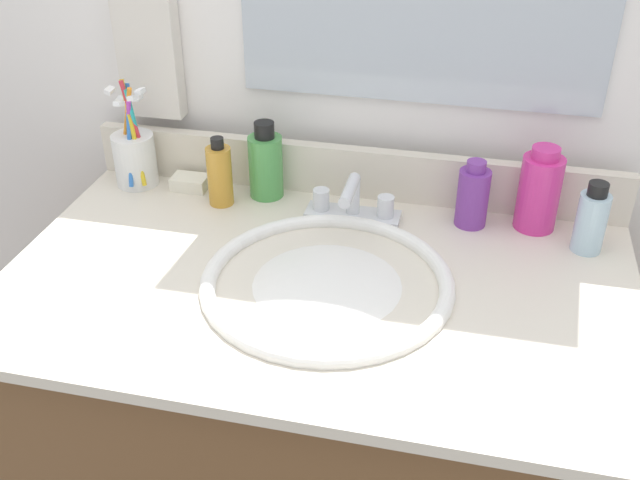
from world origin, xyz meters
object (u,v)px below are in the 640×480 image
bottle_soap_pink (539,191)px  cup_white_ceramic (135,156)px  bottle_toner_green (266,164)px  bottle_cream_purple (473,196)px  faucet (352,206)px  bottle_oil_amber (220,175)px  hand_towel (149,55)px  soap_bar (190,182)px  bottle_gel_clear (591,220)px

bottle_soap_pink → cup_white_ceramic: cup_white_ceramic is taller
bottle_soap_pink → bottle_toner_green: size_ratio=1.03×
bottle_cream_purple → cup_white_ceramic: (-0.60, 0.01, 0.00)m
faucet → bottle_soap_pink: bottle_soap_pink is taller
bottle_oil_amber → bottle_cream_purple: 0.43m
faucet → bottle_cream_purple: bottle_cream_purple is taller
bottle_toner_green → bottle_cream_purple: (0.36, -0.02, -0.01)m
hand_towel → soap_bar: bearing=-39.2°
bottle_oil_amber → soap_bar: bearing=152.4°
bottle_soap_pink → soap_bar: bearing=-179.8°
bottle_oil_amber → bottle_soap_pink: bearing=4.3°
bottle_toner_green → cup_white_ceramic: (-0.24, -0.01, -0.01)m
hand_towel → soap_bar: hand_towel is taller
hand_towel → bottle_toner_green: size_ratio=1.58×
faucet → bottle_soap_pink: size_ratio=1.11×
bottle_soap_pink → cup_white_ceramic: bearing=-179.6°
bottle_cream_purple → hand_towel: bearing=172.2°
faucet → soap_bar: size_ratio=2.50×
bottle_gel_clear → soap_bar: bearing=175.6°
cup_white_ceramic → bottle_oil_amber: bearing=-11.5°
hand_towel → cup_white_ceramic: (-0.02, -0.07, -0.16)m
faucet → bottle_gel_clear: bottle_gel_clear is taller
hand_towel → cup_white_ceramic: bearing=-105.0°
hand_towel → bottle_soap_pink: 0.71m
bottle_gel_clear → bottle_toner_green: bearing=173.6°
hand_towel → soap_bar: 0.23m
faucet → bottle_toner_green: bottle_toner_green is taller
faucet → soap_bar: 0.31m
hand_towel → bottle_oil_amber: hand_towel is taller
bottle_soap_pink → bottle_cream_purple: (-0.10, -0.02, -0.01)m
bottle_soap_pink → bottle_cream_purple: bottle_soap_pink is taller
bottle_soap_pink → soap_bar: bottle_soap_pink is taller
hand_towel → bottle_cream_purple: (0.58, -0.08, -0.17)m
hand_towel → bottle_cream_purple: size_ratio=1.90×
bottle_soap_pink → faucet: bearing=-170.9°
faucet → bottle_oil_amber: bearing=178.2°
bottle_cream_purple → bottle_oil_amber: bearing=-176.6°
faucet → cup_white_ceramic: bearing=174.0°
bottle_toner_green → bottle_soap_pink: bearing=-0.8°
hand_towel → bottle_cream_purple: hand_towel is taller
bottle_soap_pink → bottle_oil_amber: (-0.53, -0.04, -0.01)m
cup_white_ceramic → hand_towel: bearing=75.0°
bottle_gel_clear → soap_bar: 0.69m
bottle_oil_amber → soap_bar: 0.09m
bottle_gel_clear → bottle_oil_amber: (-0.61, 0.01, 0.00)m
faucet → bottle_oil_amber: bottle_oil_amber is taller
bottle_gel_clear → bottle_cream_purple: bottle_gel_clear is taller
faucet → soap_bar: (-0.31, 0.05, -0.02)m
bottle_toner_green → bottle_gel_clear: bearing=-6.4°
bottle_cream_purple → bottle_toner_green: bearing=176.6°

